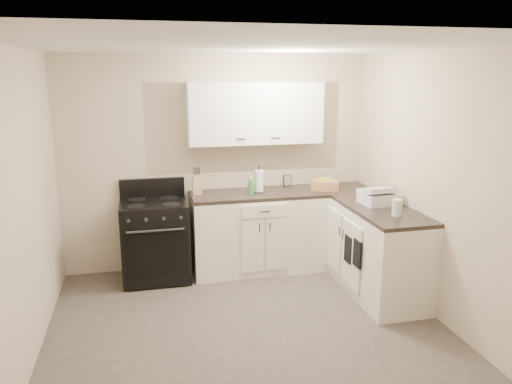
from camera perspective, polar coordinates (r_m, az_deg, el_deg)
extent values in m
plane|color=#473F38|center=(4.66, -0.60, -16.01)|extent=(3.60, 3.60, 0.00)
plane|color=white|center=(4.05, -0.68, 16.42)|extent=(3.60, 3.60, 0.00)
plane|color=beige|center=(5.91, -4.44, 3.32)|extent=(3.60, 0.00, 3.60)
plane|color=beige|center=(4.89, 20.43, 0.32)|extent=(0.00, 3.60, 3.60)
plane|color=beige|center=(4.19, -25.44, -2.27)|extent=(0.00, 3.60, 3.60)
plane|color=beige|center=(2.55, 8.36, -10.87)|extent=(3.60, 0.00, 3.60)
cube|color=silver|center=(5.90, 0.25, -4.68)|extent=(1.55, 0.60, 0.90)
cube|color=silver|center=(5.67, 12.49, -5.79)|extent=(0.60, 1.90, 0.90)
cube|color=black|center=(5.77, 0.25, -0.24)|extent=(1.55, 0.60, 0.04)
cube|color=black|center=(5.53, 12.74, -1.20)|extent=(0.60, 1.90, 0.04)
cube|color=white|center=(5.77, -0.09, 9.02)|extent=(1.55, 0.30, 0.70)
cube|color=black|center=(5.73, -11.43, -5.42)|extent=(0.73, 0.63, 0.89)
cube|color=#D1BA81|center=(5.71, -6.75, 0.84)|extent=(0.10, 0.09, 0.22)
cylinder|color=white|center=(5.78, 0.33, 1.27)|extent=(0.13, 0.13, 0.25)
cylinder|color=green|center=(5.66, -0.58, 0.61)|extent=(0.07, 0.07, 0.18)
cube|color=black|center=(6.11, 3.63, 1.35)|extent=(0.11, 0.06, 0.14)
cube|color=tan|center=(5.96, 7.84, 0.80)|extent=(0.37, 0.31, 0.11)
cube|color=silver|center=(5.40, 13.70, -0.74)|extent=(0.35, 0.33, 0.12)
cylinder|color=silver|center=(5.01, 15.83, -1.72)|extent=(0.13, 0.13, 0.16)
cube|color=black|center=(5.12, 11.50, -6.92)|extent=(0.02, 0.16, 0.28)
cube|color=black|center=(5.31, 10.51, -6.47)|extent=(0.02, 0.17, 0.29)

